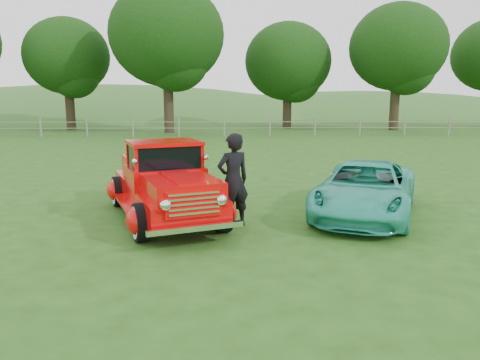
{
  "coord_description": "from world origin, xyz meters",
  "views": [
    {
      "loc": [
        0.29,
        -8.93,
        2.82
      ],
      "look_at": [
        0.54,
        1.2,
        0.93
      ],
      "focal_mm": 35.0,
      "sensor_mm": 36.0,
      "label": 1
    }
  ],
  "objects_px": {
    "red_pickup": "(165,184)",
    "tree_mid_east": "(398,47)",
    "tree_near_west": "(167,35)",
    "tree_near_east": "(288,62)",
    "man": "(233,180)",
    "teal_sedan": "(366,189)",
    "tree_mid_west": "(67,56)"
  },
  "relations": [
    {
      "from": "tree_near_east",
      "to": "tree_mid_east",
      "type": "height_order",
      "value": "tree_mid_east"
    },
    {
      "from": "tree_near_east",
      "to": "tree_near_west",
      "type": "bearing_deg",
      "value": -156.04
    },
    {
      "from": "tree_mid_west",
      "to": "man",
      "type": "xyz_separation_m",
      "value": [
        12.38,
        -27.2,
        -4.55
      ]
    },
    {
      "from": "tree_near_west",
      "to": "red_pickup",
      "type": "height_order",
      "value": "tree_near_west"
    },
    {
      "from": "teal_sedan",
      "to": "man",
      "type": "bearing_deg",
      "value": -142.35
    },
    {
      "from": "tree_mid_west",
      "to": "red_pickup",
      "type": "bearing_deg",
      "value": -67.78
    },
    {
      "from": "tree_near_west",
      "to": "teal_sedan",
      "type": "relative_size",
      "value": 2.32
    },
    {
      "from": "tree_mid_east",
      "to": "man",
      "type": "bearing_deg",
      "value": -115.72
    },
    {
      "from": "man",
      "to": "tree_near_west",
      "type": "bearing_deg",
      "value": -106.83
    },
    {
      "from": "tree_near_east",
      "to": "tree_mid_east",
      "type": "distance_m",
      "value": 8.3
    },
    {
      "from": "tree_mid_east",
      "to": "teal_sedan",
      "type": "height_order",
      "value": "tree_mid_east"
    },
    {
      "from": "tree_mid_west",
      "to": "tree_near_east",
      "type": "height_order",
      "value": "tree_mid_west"
    },
    {
      "from": "tree_near_west",
      "to": "man",
      "type": "distance_m",
      "value": 25.26
    },
    {
      "from": "red_pickup",
      "to": "tree_mid_east",
      "type": "bearing_deg",
      "value": 40.22
    },
    {
      "from": "tree_mid_west",
      "to": "man",
      "type": "height_order",
      "value": "tree_mid_west"
    },
    {
      "from": "red_pickup",
      "to": "man",
      "type": "distance_m",
      "value": 1.69
    },
    {
      "from": "teal_sedan",
      "to": "man",
      "type": "height_order",
      "value": "man"
    },
    {
      "from": "red_pickup",
      "to": "man",
      "type": "relative_size",
      "value": 2.64
    },
    {
      "from": "tree_mid_east",
      "to": "man",
      "type": "distance_m",
      "value": 29.54
    },
    {
      "from": "red_pickup",
      "to": "man",
      "type": "xyz_separation_m",
      "value": [
        1.54,
        -0.67,
        0.2
      ]
    },
    {
      "from": "tree_near_west",
      "to": "tree_near_east",
      "type": "height_order",
      "value": "tree_near_west"
    },
    {
      "from": "tree_mid_west",
      "to": "teal_sedan",
      "type": "bearing_deg",
      "value": -59.62
    },
    {
      "from": "red_pickup",
      "to": "teal_sedan",
      "type": "xyz_separation_m",
      "value": [
        4.63,
        0.15,
        -0.17
      ]
    },
    {
      "from": "tree_near_west",
      "to": "man",
      "type": "relative_size",
      "value": 5.21
    },
    {
      "from": "tree_near_west",
      "to": "tree_near_east",
      "type": "distance_m",
      "value": 9.97
    },
    {
      "from": "red_pickup",
      "to": "teal_sedan",
      "type": "relative_size",
      "value": 1.18
    },
    {
      "from": "teal_sedan",
      "to": "red_pickup",
      "type": "bearing_deg",
      "value": -155.33
    },
    {
      "from": "tree_near_east",
      "to": "man",
      "type": "distance_m",
      "value": 28.89
    },
    {
      "from": "tree_near_east",
      "to": "teal_sedan",
      "type": "distance_m",
      "value": 27.81
    },
    {
      "from": "teal_sedan",
      "to": "tree_near_west",
      "type": "bearing_deg",
      "value": 130.5
    },
    {
      "from": "red_pickup",
      "to": "tree_near_west",
      "type": "bearing_deg",
      "value": 76.11
    },
    {
      "from": "tree_mid_east",
      "to": "man",
      "type": "height_order",
      "value": "tree_mid_east"
    }
  ]
}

